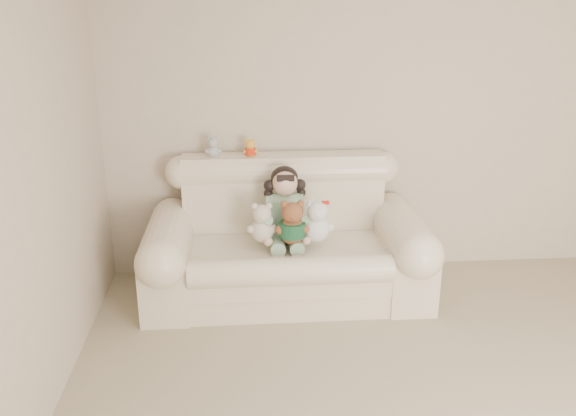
{
  "coord_description": "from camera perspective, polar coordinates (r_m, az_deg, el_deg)",
  "views": [
    {
      "loc": [
        -1.17,
        -2.1,
        2.17
      ],
      "look_at": [
        -0.85,
        1.9,
        0.75
      ],
      "focal_mm": 37.12,
      "sensor_mm": 36.0,
      "label": 1
    }
  ],
  "objects": [
    {
      "name": "yellow_mini_bear",
      "position": [
        4.57,
        -3.63,
        5.88
      ],
      "size": [
        0.12,
        0.1,
        0.17
      ],
      "primitive_type": null,
      "rotation": [
        0.0,
        0.0,
        0.16
      ],
      "color": "gold",
      "rests_on": "sofa"
    },
    {
      "name": "wall_back",
      "position": [
        4.82,
        9.69,
        8.85
      ],
      "size": [
        4.5,
        0.0,
        4.5
      ],
      "primitive_type": "plane",
      "rotation": [
        1.57,
        0.0,
        0.0
      ],
      "color": "#BFB297",
      "rests_on": "ground"
    },
    {
      "name": "cream_teddy",
      "position": [
        4.27,
        -2.52,
        -1.06
      ],
      "size": [
        0.24,
        0.2,
        0.34
      ],
      "primitive_type": null,
      "rotation": [
        0.0,
        0.0,
        -0.16
      ],
      "color": "beige",
      "rests_on": "sofa"
    },
    {
      "name": "sofa",
      "position": [
        4.43,
        -0.1,
        -2.44
      ],
      "size": [
        2.1,
        0.95,
        1.03
      ],
      "primitive_type": null,
      "color": "#F3E8C4",
      "rests_on": "floor"
    },
    {
      "name": "seated_child",
      "position": [
        4.43,
        -0.3,
        0.34
      ],
      "size": [
        0.4,
        0.47,
        0.59
      ],
      "primitive_type": null,
      "rotation": [
        0.0,
        0.0,
        -0.11
      ],
      "color": "#2B7837",
      "rests_on": "sofa"
    },
    {
      "name": "grey_mini_plush",
      "position": [
        4.58,
        -7.19,
        5.97
      ],
      "size": [
        0.13,
        0.1,
        0.2
      ],
      "primitive_type": null,
      "rotation": [
        0.0,
        0.0,
        -0.03
      ],
      "color": "silver",
      "rests_on": "sofa"
    },
    {
      "name": "brown_teddy",
      "position": [
        4.22,
        0.41,
        -1.0
      ],
      "size": [
        0.26,
        0.21,
        0.38
      ],
      "primitive_type": null,
      "rotation": [
        0.0,
        0.0,
        -0.11
      ],
      "color": "brown",
      "rests_on": "sofa"
    },
    {
      "name": "white_cat",
      "position": [
        4.27,
        2.82,
        -0.84
      ],
      "size": [
        0.28,
        0.23,
        0.37
      ],
      "primitive_type": null,
      "rotation": [
        0.0,
        0.0,
        0.23
      ],
      "color": "white",
      "rests_on": "sofa"
    }
  ]
}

